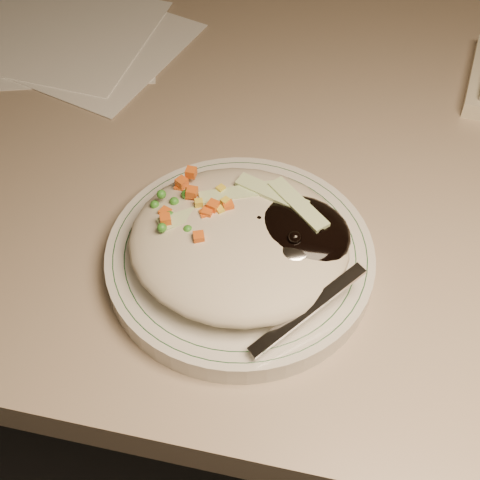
# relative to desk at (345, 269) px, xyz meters

# --- Properties ---
(desk) EXTENTS (1.40, 0.70, 0.74)m
(desk) POSITION_rel_desk_xyz_m (0.00, 0.00, 0.00)
(desk) COLOR gray
(desk) RESTS_ON ground
(plate) EXTENTS (0.24, 0.24, 0.02)m
(plate) POSITION_rel_desk_xyz_m (-0.10, -0.17, 0.21)
(plate) COLOR silver
(plate) RESTS_ON desk
(plate_rim) EXTENTS (0.23, 0.23, 0.00)m
(plate_rim) POSITION_rel_desk_xyz_m (-0.10, -0.17, 0.22)
(plate_rim) COLOR #144723
(plate_rim) RESTS_ON plate
(meal) EXTENTS (0.21, 0.19, 0.05)m
(meal) POSITION_rel_desk_xyz_m (-0.10, -0.17, 0.24)
(meal) COLOR #B8B095
(meal) RESTS_ON plate
(papers) EXTENTS (0.38, 0.30, 0.00)m
(papers) POSITION_rel_desk_xyz_m (-0.42, 0.14, 0.20)
(papers) COLOR white
(papers) RESTS_ON desk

